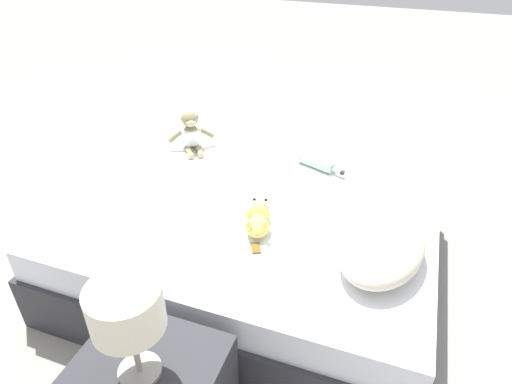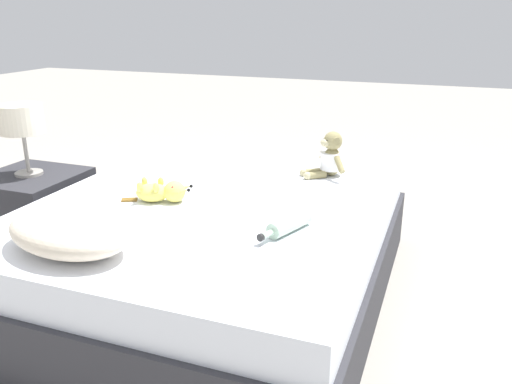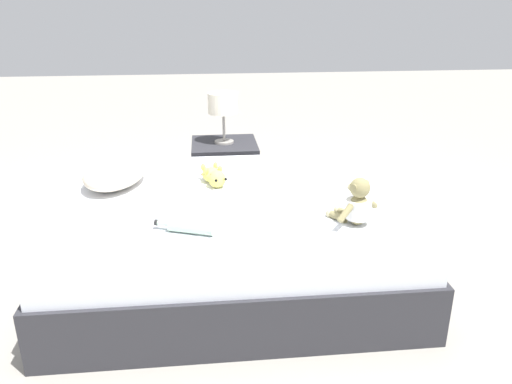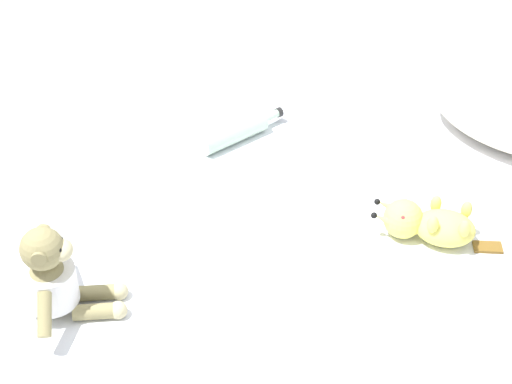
# 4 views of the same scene
# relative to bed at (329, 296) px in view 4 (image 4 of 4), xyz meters

# --- Properties ---
(ground_plane) EXTENTS (16.00, 16.00, 0.00)m
(ground_plane) POSITION_rel_bed_xyz_m (0.00, 0.00, -0.23)
(ground_plane) COLOR #9E998E
(bed) EXTENTS (1.55, 1.82, 0.46)m
(bed) POSITION_rel_bed_xyz_m (0.00, 0.00, 0.00)
(bed) COLOR #2D2D33
(bed) RESTS_ON ground_plane
(plush_monkey) EXTENTS (0.25, 0.25, 0.24)m
(plush_monkey) POSITION_rel_bed_xyz_m (-0.41, -0.57, 0.33)
(plush_monkey) COLOR #8E8456
(plush_monkey) RESTS_ON bed
(plush_yellow_creature) EXTENTS (0.33, 0.16, 0.10)m
(plush_yellow_creature) POSITION_rel_bed_xyz_m (0.21, 0.09, 0.28)
(plush_yellow_creature) COLOR #EAE066
(plush_yellow_creature) RESTS_ON bed
(glass_bottle) EXTENTS (0.15, 0.29, 0.06)m
(glass_bottle) POSITION_rel_bed_xyz_m (-0.43, 0.21, 0.27)
(glass_bottle) COLOR #B2D1B7
(glass_bottle) RESTS_ON bed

